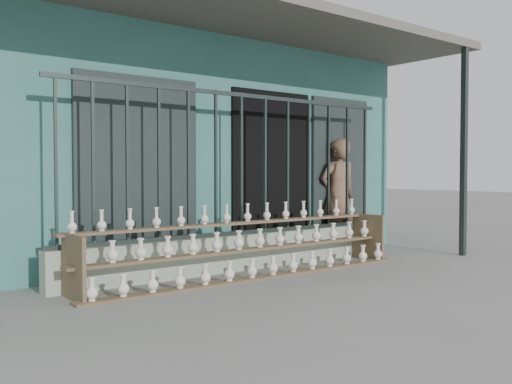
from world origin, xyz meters
TOP-DOWN VIEW (x-y plane):
  - ground at (0.00, 0.00)m, footprint 60.00×60.00m
  - workshop_building at (0.00, 4.23)m, footprint 7.40×6.60m
  - parapet_wall at (0.00, 1.30)m, footprint 5.00×0.20m
  - security_fence at (-0.00, 1.30)m, footprint 5.00×0.04m
  - shelf_rack at (-0.18, 0.88)m, footprint 4.50×0.68m
  - elderly_woman at (2.11, 1.62)m, footprint 0.70×0.51m

SIDE VIEW (x-z plane):
  - ground at x=0.00m, z-range 0.00..0.00m
  - parapet_wall at x=0.00m, z-range 0.00..0.45m
  - shelf_rack at x=-0.18m, z-range -0.06..0.79m
  - elderly_woman at x=2.11m, z-range 0.00..1.76m
  - security_fence at x=0.00m, z-range 0.45..2.25m
  - workshop_building at x=0.00m, z-range 0.02..3.23m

